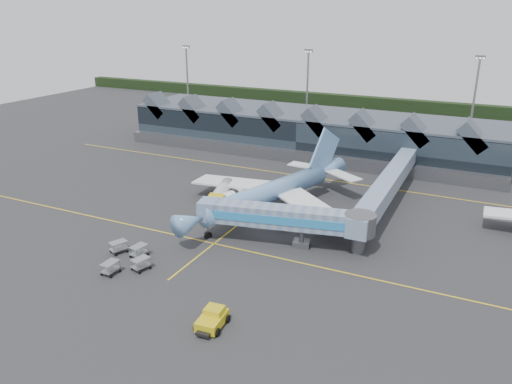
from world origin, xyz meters
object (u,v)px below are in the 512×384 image
at_px(main_airliner, 272,191).
at_px(pushback_tug, 212,319).
at_px(jet_bridge, 295,219).
at_px(fuel_truck, 222,194).

height_order(main_airliner, pushback_tug, main_airliner).
relative_size(main_airliner, pushback_tug, 8.20).
xyz_separation_m(jet_bridge, pushback_tug, (-0.79, -22.72, -3.37)).
bearing_deg(pushback_tug, main_airliner, 97.64).
xyz_separation_m(jet_bridge, fuel_truck, (-17.89, 9.98, -2.22)).
distance_m(jet_bridge, fuel_truck, 20.61).
relative_size(fuel_truck, pushback_tug, 2.30).
bearing_deg(jet_bridge, main_airliner, 116.09).
bearing_deg(pushback_tug, fuel_truck, 112.52).
bearing_deg(fuel_truck, main_airliner, -10.93).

